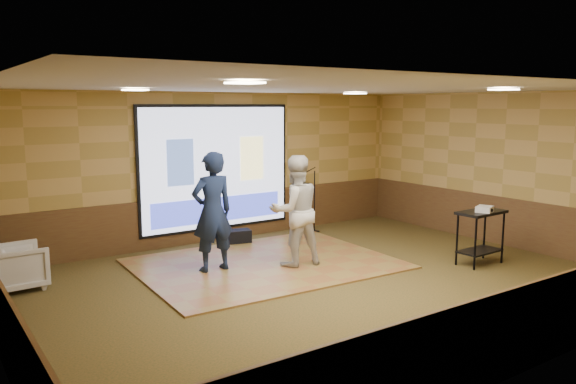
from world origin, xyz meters
TOP-DOWN VIEW (x-y plane):
  - ground at (0.00, 0.00)m, footprint 9.00×9.00m
  - room_shell at (0.00, 0.00)m, footprint 9.04×7.04m
  - wainscot_back at (0.00, 3.48)m, footprint 9.00×0.04m
  - wainscot_front at (0.00, -3.48)m, footprint 9.00×0.04m
  - wainscot_right at (4.48, 0.00)m, footprint 0.04×7.00m
  - projector_screen at (0.00, 3.44)m, footprint 3.32×0.06m
  - downlight_nw at (-2.20, 1.80)m, footprint 0.32×0.32m
  - downlight_ne at (2.20, 1.80)m, footprint 0.32×0.32m
  - downlight_sw at (-2.20, -1.50)m, footprint 0.32×0.32m
  - downlight_se at (2.20, -1.50)m, footprint 0.32×0.32m
  - dance_floor at (-0.15, 1.40)m, footprint 4.40×3.42m
  - player_left at (-1.09, 1.51)m, footprint 0.72×0.47m
  - player_right at (0.21, 1.01)m, footprint 1.02×0.86m
  - av_table at (2.94, -0.69)m, footprint 0.89×0.47m
  - projector at (2.91, -0.77)m, footprint 0.36×0.34m
  - mic_stand at (2.05, 2.97)m, footprint 0.57×0.23m
  - banquet_chair at (-3.90, 2.38)m, footprint 0.79×0.77m
  - duffel_bag at (0.21, 2.95)m, footprint 0.51×0.39m

SIDE VIEW (x-z plane):
  - ground at x=0.00m, z-range 0.00..0.00m
  - dance_floor at x=-0.15m, z-range 0.00..0.03m
  - duffel_bag at x=0.21m, z-range 0.00..0.28m
  - banquet_chair at x=-3.90m, z-range 0.00..0.68m
  - wainscot_back at x=0.00m, z-range 0.00..0.95m
  - wainscot_front at x=0.00m, z-range 0.00..0.95m
  - wainscot_right at x=4.48m, z-range 0.00..0.95m
  - mic_stand at x=2.05m, z-range -0.23..1.22m
  - av_table at x=2.94m, z-range 0.18..1.12m
  - player_right at x=0.21m, z-range 0.03..1.92m
  - projector at x=2.91m, z-range 0.94..1.04m
  - player_left at x=-1.09m, z-range 0.03..2.00m
  - projector_screen at x=0.00m, z-range 0.21..2.73m
  - room_shell at x=0.00m, z-range 0.58..3.60m
  - downlight_nw at x=-2.20m, z-range 2.96..2.98m
  - downlight_ne at x=2.20m, z-range 2.96..2.98m
  - downlight_sw at x=-2.20m, z-range 2.96..2.98m
  - downlight_se at x=2.20m, z-range 2.96..2.98m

